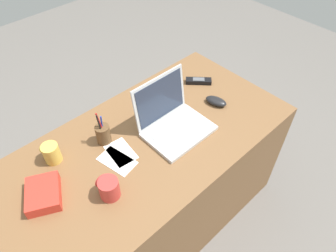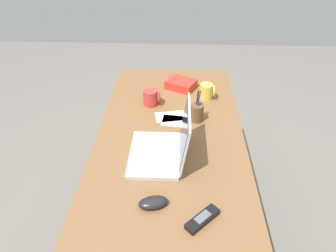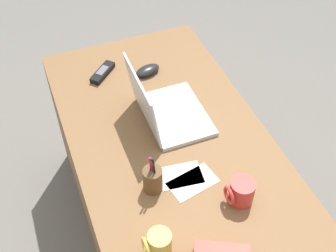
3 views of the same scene
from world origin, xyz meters
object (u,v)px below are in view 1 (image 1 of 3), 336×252
at_px(laptop, 173,120).
at_px(coffee_mug_tall, 109,188).
at_px(coffee_mug_white, 51,153).
at_px(pen_holder, 103,134).
at_px(cordless_phone, 199,81).
at_px(snack_bag, 43,194).
at_px(computer_mouse, 216,101).

distance_m(laptop, coffee_mug_tall, 0.45).
relative_size(coffee_mug_white, pen_holder, 0.52).
xyz_separation_m(laptop, coffee_mug_tall, (-0.44, -0.10, -0.01)).
distance_m(cordless_phone, snack_bag, 0.99).
distance_m(coffee_mug_white, coffee_mug_tall, 0.33).
bearing_deg(computer_mouse, snack_bag, 158.83).
bearing_deg(coffee_mug_tall, pen_holder, 59.30).
xyz_separation_m(laptop, computer_mouse, (0.29, -0.03, -0.03)).
bearing_deg(laptop, snack_bag, 173.75).
height_order(computer_mouse, pen_holder, pen_holder).
bearing_deg(computer_mouse, coffee_mug_white, 147.77).
relative_size(computer_mouse, pen_holder, 0.65).
bearing_deg(coffee_mug_white, cordless_phone, -4.28).
distance_m(computer_mouse, cordless_phone, 0.19).
height_order(coffee_mug_tall, snack_bag, coffee_mug_tall).
height_order(cordless_phone, pen_holder, pen_holder).
height_order(pen_holder, snack_bag, pen_holder).
distance_m(laptop, snack_bag, 0.64).
distance_m(coffee_mug_white, pen_holder, 0.24).
bearing_deg(cordless_phone, pen_holder, 179.95).
bearing_deg(snack_bag, coffee_mug_tall, -39.86).
height_order(laptop, computer_mouse, laptop).
bearing_deg(computer_mouse, coffee_mug_tall, 170.23).
relative_size(laptop, computer_mouse, 2.73).
distance_m(coffee_mug_white, cordless_phone, 0.87).
distance_m(coffee_mug_tall, snack_bag, 0.26).
bearing_deg(laptop, coffee_mug_tall, -167.65).
relative_size(laptop, cordless_phone, 2.34).
height_order(laptop, snack_bag, laptop).
distance_m(computer_mouse, snack_bag, 0.93).
bearing_deg(computer_mouse, laptop, 159.14).
relative_size(coffee_mug_white, cordless_phone, 0.69).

